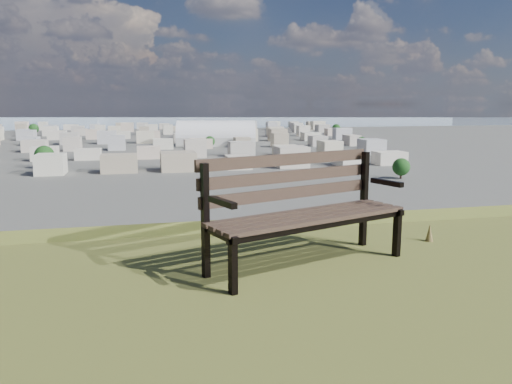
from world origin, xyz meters
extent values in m
cube|color=#433326|center=(1.01, 2.55, 25.44)|extent=(1.72, 0.69, 0.03)
cube|color=#433326|center=(0.97, 2.67, 25.44)|extent=(1.72, 0.69, 0.03)
cube|color=#433326|center=(0.93, 2.78, 25.44)|extent=(1.72, 0.69, 0.03)
cube|color=#433326|center=(0.89, 2.89, 25.44)|extent=(1.72, 0.69, 0.03)
cube|color=#433326|center=(0.87, 2.97, 25.60)|extent=(1.70, 0.64, 0.10)
cube|color=#433326|center=(0.86, 2.99, 25.74)|extent=(1.70, 0.64, 0.10)
cube|color=#433326|center=(0.85, 3.01, 25.89)|extent=(1.70, 0.64, 0.10)
cube|color=black|center=(0.21, 2.24, 25.22)|extent=(0.07, 0.07, 0.44)
cube|color=black|center=(0.07, 2.65, 25.46)|extent=(0.07, 0.07, 0.92)
cube|color=black|center=(0.15, 2.43, 25.41)|extent=(0.22, 0.49, 0.05)
cube|color=black|center=(0.16, 2.39, 25.66)|extent=(0.17, 0.35, 0.04)
cube|color=black|center=(1.83, 2.82, 25.22)|extent=(0.07, 0.07, 0.44)
cube|color=black|center=(1.68, 3.23, 25.46)|extent=(0.07, 0.07, 0.92)
cube|color=black|center=(1.76, 3.01, 25.41)|extent=(0.22, 0.49, 0.05)
cube|color=black|center=(1.78, 2.96, 25.66)|extent=(0.17, 0.35, 0.04)
cube|color=black|center=(1.02, 2.54, 25.39)|extent=(1.70, 0.64, 0.04)
cube|color=black|center=(0.89, 2.90, 25.39)|extent=(1.70, 0.64, 0.04)
cone|color=brown|center=(2.40, 3.20, 25.09)|extent=(0.08, 0.08, 0.18)
cube|color=#BCBBB7|center=(46.74, 318.91, 2.77)|extent=(52.84, 29.54, 5.55)
cylinder|color=white|center=(46.74, 318.91, 5.55)|extent=(52.84, 29.54, 21.07)
cube|color=#BEB2A3|center=(-36.00, 200.00, 3.50)|extent=(11.00, 11.00, 7.00)
cube|color=beige|center=(-12.00, 200.00, 3.50)|extent=(11.00, 11.00, 7.00)
cube|color=#ACACB1|center=(12.00, 200.00, 3.50)|extent=(11.00, 11.00, 7.00)
cube|color=beige|center=(36.00, 200.00, 3.50)|extent=(11.00, 11.00, 7.00)
cube|color=tan|center=(60.00, 200.00, 3.50)|extent=(11.00, 11.00, 7.00)
cube|color=beige|center=(84.00, 200.00, 3.50)|extent=(11.00, 11.00, 7.00)
cube|color=#AFA89F|center=(108.00, 200.00, 3.50)|extent=(11.00, 11.00, 7.00)
cube|color=#ACACB1|center=(-48.00, 250.00, 3.50)|extent=(11.00, 11.00, 7.00)
cube|color=beige|center=(-24.00, 250.00, 3.50)|extent=(11.00, 11.00, 7.00)
cube|color=tan|center=(0.00, 250.00, 3.50)|extent=(11.00, 11.00, 7.00)
cube|color=beige|center=(24.00, 250.00, 3.50)|extent=(11.00, 11.00, 7.00)
cube|color=#AFA89F|center=(48.00, 250.00, 3.50)|extent=(11.00, 11.00, 7.00)
cube|color=beige|center=(72.00, 250.00, 3.50)|extent=(11.00, 11.00, 7.00)
cube|color=#BEB2A3|center=(96.00, 250.00, 3.50)|extent=(11.00, 11.00, 7.00)
cube|color=beige|center=(120.00, 250.00, 3.50)|extent=(11.00, 11.00, 7.00)
cube|color=beige|center=(-60.00, 300.00, 3.50)|extent=(11.00, 11.00, 7.00)
cube|color=#AFA89F|center=(-36.00, 300.00, 3.50)|extent=(11.00, 11.00, 7.00)
cube|color=beige|center=(-12.00, 300.00, 3.50)|extent=(11.00, 11.00, 7.00)
cube|color=#BEB2A3|center=(12.00, 300.00, 3.50)|extent=(11.00, 11.00, 7.00)
cube|color=beige|center=(36.00, 300.00, 3.50)|extent=(11.00, 11.00, 7.00)
cube|color=#ACACB1|center=(60.00, 300.00, 3.50)|extent=(11.00, 11.00, 7.00)
cube|color=beige|center=(84.00, 300.00, 3.50)|extent=(11.00, 11.00, 7.00)
cube|color=tan|center=(108.00, 300.00, 3.50)|extent=(11.00, 11.00, 7.00)
cube|color=beige|center=(132.00, 300.00, 3.50)|extent=(11.00, 11.00, 7.00)
cube|color=beige|center=(-72.00, 350.00, 3.50)|extent=(11.00, 11.00, 7.00)
cube|color=#ACACB1|center=(-48.00, 350.00, 3.50)|extent=(11.00, 11.00, 7.00)
cube|color=beige|center=(-24.00, 350.00, 3.50)|extent=(11.00, 11.00, 7.00)
cube|color=tan|center=(0.00, 350.00, 3.50)|extent=(11.00, 11.00, 7.00)
cube|color=beige|center=(24.00, 350.00, 3.50)|extent=(11.00, 11.00, 7.00)
cube|color=#AFA89F|center=(48.00, 350.00, 3.50)|extent=(11.00, 11.00, 7.00)
cube|color=beige|center=(72.00, 350.00, 3.50)|extent=(11.00, 11.00, 7.00)
cube|color=#BEB2A3|center=(96.00, 350.00, 3.50)|extent=(11.00, 11.00, 7.00)
cube|color=beige|center=(120.00, 350.00, 3.50)|extent=(11.00, 11.00, 7.00)
cube|color=#ACACB1|center=(144.00, 350.00, 3.50)|extent=(11.00, 11.00, 7.00)
cube|color=#AFA89F|center=(-84.00, 400.00, 3.50)|extent=(11.00, 11.00, 7.00)
cube|color=beige|center=(-60.00, 400.00, 3.50)|extent=(11.00, 11.00, 7.00)
cube|color=#BEB2A3|center=(-36.00, 400.00, 3.50)|extent=(11.00, 11.00, 7.00)
cube|color=beige|center=(-12.00, 400.00, 3.50)|extent=(11.00, 11.00, 7.00)
cube|color=#ACACB1|center=(12.00, 400.00, 3.50)|extent=(11.00, 11.00, 7.00)
cube|color=beige|center=(36.00, 400.00, 3.50)|extent=(11.00, 11.00, 7.00)
cube|color=tan|center=(60.00, 400.00, 3.50)|extent=(11.00, 11.00, 7.00)
cube|color=beige|center=(84.00, 400.00, 3.50)|extent=(11.00, 11.00, 7.00)
cube|color=#AFA89F|center=(108.00, 400.00, 3.50)|extent=(11.00, 11.00, 7.00)
cube|color=beige|center=(132.00, 400.00, 3.50)|extent=(11.00, 11.00, 7.00)
cube|color=#BEB2A3|center=(156.00, 400.00, 3.50)|extent=(11.00, 11.00, 7.00)
cube|color=tan|center=(-96.00, 450.00, 3.50)|extent=(11.00, 11.00, 7.00)
cube|color=beige|center=(-72.00, 450.00, 3.50)|extent=(11.00, 11.00, 7.00)
cube|color=#AFA89F|center=(-48.00, 450.00, 3.50)|extent=(11.00, 11.00, 7.00)
cube|color=beige|center=(-24.00, 450.00, 3.50)|extent=(11.00, 11.00, 7.00)
cube|color=#BEB2A3|center=(0.00, 450.00, 3.50)|extent=(11.00, 11.00, 7.00)
cube|color=beige|center=(24.00, 450.00, 3.50)|extent=(11.00, 11.00, 7.00)
cube|color=#ACACB1|center=(48.00, 450.00, 3.50)|extent=(11.00, 11.00, 7.00)
cube|color=beige|center=(72.00, 450.00, 3.50)|extent=(11.00, 11.00, 7.00)
cube|color=tan|center=(96.00, 450.00, 3.50)|extent=(11.00, 11.00, 7.00)
cube|color=beige|center=(120.00, 450.00, 3.50)|extent=(11.00, 11.00, 7.00)
cube|color=#AFA89F|center=(144.00, 450.00, 3.50)|extent=(11.00, 11.00, 7.00)
cube|color=beige|center=(168.00, 450.00, 3.50)|extent=(11.00, 11.00, 7.00)
cube|color=beige|center=(-108.00, 500.00, 3.50)|extent=(11.00, 11.00, 7.00)
cube|color=tan|center=(-84.00, 500.00, 3.50)|extent=(11.00, 11.00, 7.00)
cube|color=beige|center=(-60.00, 500.00, 3.50)|extent=(11.00, 11.00, 7.00)
cube|color=#AFA89F|center=(-36.00, 500.00, 3.50)|extent=(11.00, 11.00, 7.00)
cube|color=beige|center=(-12.00, 500.00, 3.50)|extent=(11.00, 11.00, 7.00)
cube|color=#BEB2A3|center=(12.00, 500.00, 3.50)|extent=(11.00, 11.00, 7.00)
cube|color=beige|center=(36.00, 500.00, 3.50)|extent=(11.00, 11.00, 7.00)
cube|color=#ACACB1|center=(60.00, 500.00, 3.50)|extent=(11.00, 11.00, 7.00)
cube|color=beige|center=(84.00, 500.00, 3.50)|extent=(11.00, 11.00, 7.00)
cube|color=tan|center=(108.00, 500.00, 3.50)|extent=(11.00, 11.00, 7.00)
cube|color=beige|center=(132.00, 500.00, 3.50)|extent=(11.00, 11.00, 7.00)
cube|color=#AFA89F|center=(156.00, 500.00, 3.50)|extent=(11.00, 11.00, 7.00)
cube|color=beige|center=(180.00, 500.00, 3.50)|extent=(11.00, 11.00, 7.00)
cube|color=beige|center=(-120.00, 550.00, 3.50)|extent=(11.00, 11.00, 7.00)
cube|color=tan|center=(-96.00, 550.00, 3.50)|extent=(11.00, 11.00, 7.00)
cube|color=beige|center=(-72.00, 550.00, 3.50)|extent=(11.00, 11.00, 7.00)
cube|color=#AFA89F|center=(-48.00, 550.00, 3.50)|extent=(11.00, 11.00, 7.00)
cube|color=beige|center=(-24.00, 550.00, 3.50)|extent=(11.00, 11.00, 7.00)
cube|color=#BEB2A3|center=(0.00, 550.00, 3.50)|extent=(11.00, 11.00, 7.00)
cube|color=beige|center=(24.00, 550.00, 3.50)|extent=(11.00, 11.00, 7.00)
cube|color=#ACACB1|center=(48.00, 550.00, 3.50)|extent=(11.00, 11.00, 7.00)
cube|color=beige|center=(72.00, 550.00, 3.50)|extent=(11.00, 11.00, 7.00)
cube|color=tan|center=(96.00, 550.00, 3.50)|extent=(11.00, 11.00, 7.00)
cube|color=beige|center=(120.00, 550.00, 3.50)|extent=(11.00, 11.00, 7.00)
cube|color=#AFA89F|center=(144.00, 550.00, 3.50)|extent=(11.00, 11.00, 7.00)
cube|color=beige|center=(168.00, 550.00, 3.50)|extent=(11.00, 11.00, 7.00)
cube|color=#BEB2A3|center=(192.00, 550.00, 3.50)|extent=(11.00, 11.00, 7.00)
cylinder|color=black|center=(90.00, 160.00, 1.05)|extent=(0.80, 0.80, 2.10)
sphere|color=#133412|center=(90.00, 160.00, 4.20)|extent=(6.30, 6.30, 6.30)
cylinder|color=black|center=(-40.00, 220.00, 1.35)|extent=(0.80, 0.80, 2.70)
sphere|color=#133412|center=(-40.00, 220.00, 5.40)|extent=(8.10, 8.10, 8.10)
cylinder|color=black|center=(130.00, 280.00, 0.97)|extent=(0.80, 0.80, 1.95)
sphere|color=#133412|center=(130.00, 280.00, 3.90)|extent=(5.85, 5.85, 5.85)
cylinder|color=black|center=(60.00, 400.00, 1.12)|extent=(0.80, 0.80, 2.25)
sphere|color=#133412|center=(60.00, 400.00, 4.50)|extent=(6.75, 6.75, 6.75)
cylinder|color=black|center=(-90.00, 460.00, 1.43)|extent=(0.80, 0.80, 2.85)
sphere|color=#133412|center=(-90.00, 460.00, 5.70)|extent=(8.55, 8.55, 8.55)
cylinder|color=black|center=(40.00, 300.00, 1.05)|extent=(0.80, 0.80, 2.10)
sphere|color=#133412|center=(40.00, 300.00, 4.20)|extent=(6.30, 6.30, 6.30)
cylinder|color=black|center=(170.00, 420.00, 1.27)|extent=(0.80, 0.80, 2.55)
sphere|color=#133412|center=(170.00, 420.00, 5.10)|extent=(7.65, 7.65, 7.65)
cube|color=#879CAC|center=(0.00, 900.00, 0.00)|extent=(2400.00, 700.00, 0.12)
cube|color=#8594A5|center=(150.00, 1390.00, 22.50)|extent=(700.00, 220.00, 45.00)
cube|color=#8594A5|center=(650.00, 1430.00, 30.00)|extent=(500.00, 220.00, 60.00)
camera|label=1|loc=(-0.39, -1.15, 26.36)|focal=35.00mm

